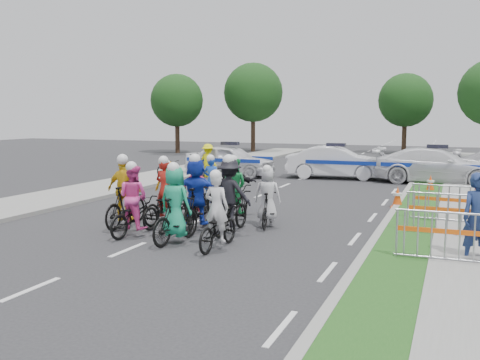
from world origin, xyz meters
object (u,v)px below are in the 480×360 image
at_px(rider_10, 168,191).
at_px(rider_12, 212,191).
at_px(rider_5, 197,198).
at_px(parked_bike, 168,169).
at_px(police_car_0, 230,160).
at_px(spectator_0, 478,218).
at_px(rider_4, 230,203).
at_px(rider_11, 233,189).
at_px(police_car_1, 336,162).
at_px(rider_0, 217,223).
at_px(rider_1, 176,212).
at_px(tree_0, 177,101).
at_px(tree_3, 253,93).
at_px(rider_9, 197,196).
at_px(barrier_0, 445,239).
at_px(police_car_2, 437,166).
at_px(tree_4, 405,100).
at_px(cone_1, 430,184).
at_px(rider_2, 134,208).
at_px(rider_7, 268,203).
at_px(barrier_2, 449,205).
at_px(barrier_1, 448,216).
at_px(rider_8, 234,195).
at_px(cone_0, 398,197).
at_px(rider_6, 166,201).
at_px(rider_3, 125,199).
at_px(marshal_hiviz, 208,161).

distance_m(rider_10, rider_12, 1.45).
height_order(rider_5, parked_bike, rider_5).
distance_m(police_car_0, spectator_0, 16.88).
bearing_deg(rider_4, rider_11, -67.93).
bearing_deg(rider_12, police_car_1, -101.90).
height_order(rider_0, parked_bike, rider_0).
bearing_deg(rider_1, tree_0, -55.20).
height_order(rider_0, tree_3, tree_3).
distance_m(rider_9, rider_11, 1.29).
bearing_deg(rider_9, parked_bike, -55.33).
xyz_separation_m(rider_12, barrier_0, (7.21, -4.32, -0.03)).
bearing_deg(police_car_0, rider_1, -159.12).
height_order(rider_4, police_car_0, rider_4).
distance_m(police_car_2, tree_4, 19.30).
bearing_deg(rider_11, police_car_1, -97.30).
xyz_separation_m(cone_1, tree_4, (-2.95, 21.84, 3.85)).
height_order(rider_2, rider_4, rider_4).
height_order(rider_7, police_car_0, rider_7).
bearing_deg(barrier_2, tree_4, 97.44).
distance_m(rider_2, tree_3, 32.06).
height_order(barrier_1, parked_bike, barrier_1).
distance_m(rider_7, barrier_2, 5.04).
bearing_deg(police_car_0, rider_10, -164.96).
bearing_deg(rider_11, spectator_0, 152.43).
relative_size(rider_1, tree_3, 0.27).
distance_m(rider_8, cone_1, 9.42).
distance_m(rider_4, rider_12, 3.70).
bearing_deg(tree_3, barrier_2, -59.19).
relative_size(rider_2, cone_0, 2.75).
xyz_separation_m(rider_8, parked_bike, (-6.74, 7.96, -0.25)).
distance_m(rider_1, rider_2, 1.41).
bearing_deg(rider_10, tree_4, -101.88).
bearing_deg(parked_bike, rider_11, -113.76).
bearing_deg(police_car_2, parked_bike, 105.73).
bearing_deg(rider_9, rider_12, -81.89).
bearing_deg(rider_6, tree_0, -51.62).
bearing_deg(police_car_2, cone_1, 179.39).
bearing_deg(parked_bike, rider_3, -132.13).
relative_size(barrier_2, cone_1, 2.86).
height_order(marshal_hiviz, parked_bike, marshal_hiviz).
xyz_separation_m(rider_5, parked_bike, (-6.40, 9.72, -0.39)).
xyz_separation_m(police_car_2, marshal_hiviz, (-10.52, -1.61, 0.03)).
relative_size(spectator_0, barrier_2, 0.94).
bearing_deg(police_car_0, rider_8, -153.32).
xyz_separation_m(rider_5, rider_12, (-1.01, 3.14, -0.26)).
xyz_separation_m(rider_4, tree_4, (1.54, 31.50, 3.40)).
height_order(barrier_1, tree_3, tree_3).
xyz_separation_m(rider_1, rider_5, (-0.19, 1.49, 0.09)).
distance_m(police_car_0, cone_0, 10.98).
xyz_separation_m(rider_3, rider_6, (0.73, 0.91, -0.13)).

